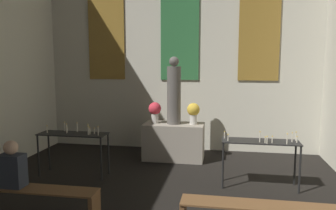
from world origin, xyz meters
TOP-DOWN VIEW (x-y plane):
  - wall_back at (0.00, 9.38)m, footprint 7.26×0.16m
  - altar at (0.00, 8.37)m, footprint 1.41×0.70m
  - statue at (0.00, 8.37)m, footprint 0.32×0.32m
  - flower_vase_left at (-0.46, 8.37)m, footprint 0.30×0.30m
  - flower_vase_right at (0.46, 8.37)m, footprint 0.30×0.30m
  - candle_rack_left at (-1.82, 6.91)m, footprint 1.38×0.46m
  - candle_rack_right at (1.83, 6.90)m, footprint 1.38×0.46m
  - pew_back_left at (-1.75, 5.11)m, footprint 2.27×0.36m
  - person_seated at (-1.93, 5.11)m, footprint 0.36×0.24m

SIDE VIEW (x-z plane):
  - pew_back_left at x=-1.75m, z-range 0.11..0.55m
  - altar at x=0.00m, z-range 0.00..0.85m
  - person_seated at x=-1.93m, z-range 0.40..1.11m
  - candle_rack_right at x=1.83m, z-range 0.22..1.29m
  - candle_rack_left at x=-1.82m, z-range 0.22..1.29m
  - flower_vase_left at x=-0.46m, z-range 0.91..1.41m
  - flower_vase_right at x=0.46m, z-range 0.91..1.41m
  - statue at x=0.00m, z-range 0.80..2.37m
  - wall_back at x=0.00m, z-range 0.03..5.78m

